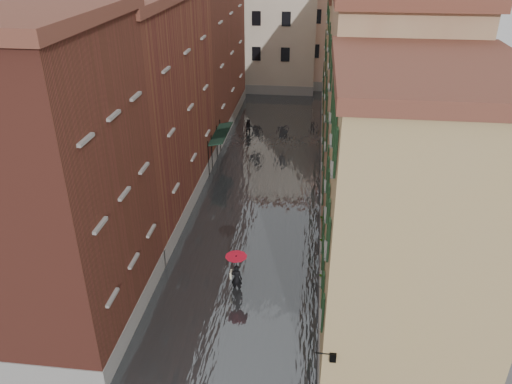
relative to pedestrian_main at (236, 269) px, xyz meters
The scene contains 16 objects.
ground 1.51m from the pedestrian_main, 88.35° to the right, with size 120.00×120.00×0.00m, color #555557.
floodwater 12.35m from the pedestrian_main, 89.90° to the left, with size 10.00×60.00×0.20m, color #3E4245.
building_left_near 9.09m from the pedestrian_main, 158.79° to the right, with size 6.00×8.00×13.00m, color brown.
building_left_mid 11.90m from the pedestrian_main, 130.09° to the left, with size 6.00×14.00×12.50m, color brown.
building_left_far 24.96m from the pedestrian_main, 106.68° to the left, with size 6.00×16.00×14.00m, color brown.
building_right_near 8.72m from the pedestrian_main, 21.10° to the right, with size 6.00×8.00×11.50m, color tan.
building_right_mid 12.03m from the pedestrian_main, 49.74° to the left, with size 6.00×14.00×13.00m, color tan.
building_right_far 24.72m from the pedestrian_main, 73.23° to the left, with size 6.00×16.00×11.50m, color tan.
building_end_cream 37.76m from the pedestrian_main, 94.57° to the left, with size 12.00×9.00×13.00m, color beige.
building_end_pink 40.02m from the pedestrian_main, 81.29° to the left, with size 10.00×9.00×12.00m, color #D2A993.
awning_near 14.47m from the pedestrian_main, 103.89° to the left, with size 1.09×3.26×2.80m.
awning_far 15.66m from the pedestrian_main, 102.80° to the left, with size 1.09×3.41×2.80m.
wall_lantern 8.17m from the pedestrian_main, 57.04° to the right, with size 0.71×0.22×0.35m.
window_planters 4.68m from the pedestrian_main, ahead, with size 0.59×5.52×0.84m.
pedestrian_main is the anchor object (origin of this frame).
pedestrian_far 21.19m from the pedestrian_main, 96.03° to the left, with size 0.70×0.55×1.44m, color black.
Camera 1 is at (3.26, -18.52, 15.66)m, focal length 35.00 mm.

